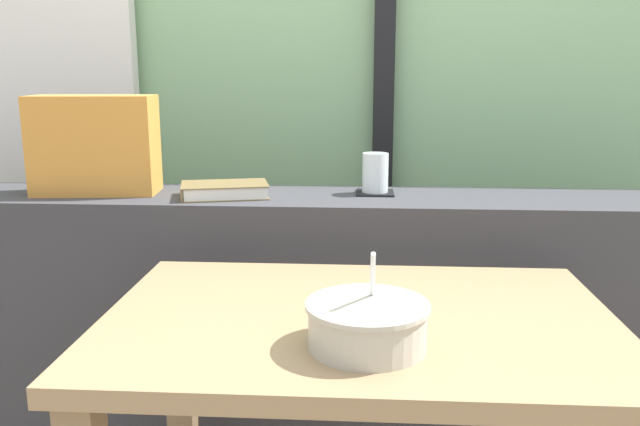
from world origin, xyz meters
name	(u,v)px	position (x,y,z in m)	size (l,w,h in m)	color
curtain_left_panel	(53,33)	(-0.97, 1.10, 1.25)	(0.56, 0.06, 2.50)	white
window_divider_post	(385,17)	(0.17, 1.13, 1.30)	(0.07, 0.05, 2.60)	black
dark_console_ledge	(326,338)	(0.00, 0.55, 0.40)	(2.80, 0.30, 0.80)	#38383D
breakfast_table	(358,378)	(0.09, -0.01, 0.56)	(0.93, 0.63, 0.69)	#826849
coaster_square	(375,193)	(0.13, 0.59, 0.80)	(0.10, 0.10, 0.01)	black
juice_glass	(375,175)	(0.13, 0.59, 0.85)	(0.07, 0.07, 0.10)	white
closed_book	(224,190)	(-0.27, 0.52, 0.82)	(0.25, 0.19, 0.04)	brown
throw_pillow	(95,145)	(-0.62, 0.55, 0.93)	(0.32, 0.14, 0.26)	#D18938
soup_bowl	(367,325)	(0.11, -0.15, 0.72)	(0.20, 0.20, 0.16)	#BCB7A8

